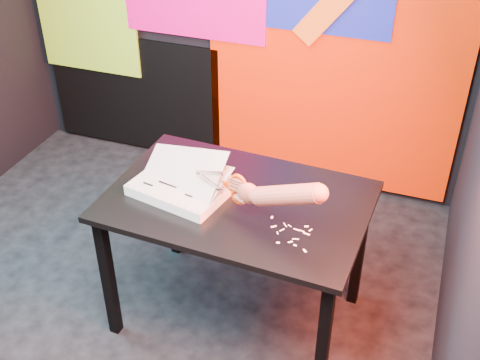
% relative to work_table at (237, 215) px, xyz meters
% --- Properties ---
extents(room, '(3.01, 3.01, 2.71)m').
position_rel_work_table_xyz_m(room, '(-0.52, -0.14, 0.69)').
color(room, '#262529').
rests_on(room, ground).
extents(backdrop, '(2.88, 0.05, 2.08)m').
position_rel_work_table_xyz_m(backdrop, '(-0.45, 1.32, 0.30)').
color(backdrop, red).
rests_on(backdrop, ground).
extents(work_table, '(1.22, 0.84, 0.75)m').
position_rel_work_table_xyz_m(work_table, '(0.00, 0.00, 0.00)').
color(work_table, black).
rests_on(work_table, ground).
extents(printout_stack, '(0.48, 0.39, 0.22)m').
position_rel_work_table_xyz_m(printout_stack, '(-0.26, -0.04, 0.12)').
color(printout_stack, silver).
rests_on(printout_stack, work_table).
extents(scissors, '(0.26, 0.08, 0.15)m').
position_rel_work_table_xyz_m(scissors, '(0.03, -0.11, 0.23)').
color(scissors, '#ADAFB3').
rests_on(scissors, printout_stack).
extents(hand_forearm, '(0.44, 0.16, 0.23)m').
position_rel_work_table_xyz_m(hand_forearm, '(0.25, -0.17, 0.29)').
color(hand_forearm, '#984D40').
rests_on(hand_forearm, work_table).
extents(paper_clippings, '(0.21, 0.19, 0.00)m').
position_rel_work_table_xyz_m(paper_clippings, '(0.30, -0.15, 0.09)').
color(paper_clippings, white).
rests_on(paper_clippings, work_table).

